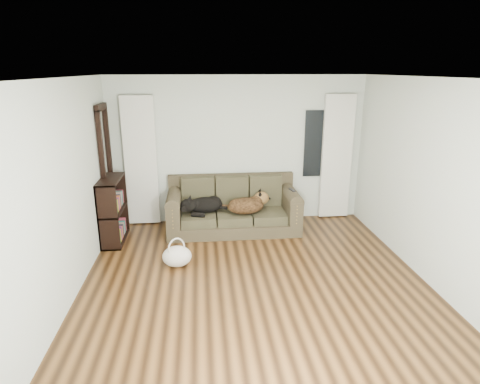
{
  "coord_description": "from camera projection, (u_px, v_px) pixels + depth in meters",
  "views": [
    {
      "loc": [
        -0.67,
        -4.51,
        2.7
      ],
      "look_at": [
        -0.05,
        1.6,
        0.8
      ],
      "focal_mm": 30.0,
      "sensor_mm": 36.0,
      "label": 1
    }
  ],
  "objects": [
    {
      "name": "curtain_right",
      "position": [
        337.0,
        157.0,
        7.29
      ],
      "size": [
        0.55,
        0.08,
        2.25
      ],
      "primitive_type": "cube",
      "color": "white",
      "rests_on": "ground"
    },
    {
      "name": "tote_bag",
      "position": [
        177.0,
        256.0,
        5.67
      ],
      "size": [
        0.5,
        0.44,
        0.3
      ],
      "primitive_type": "ellipsoid",
      "rotation": [
        0.0,
        0.0,
        0.35
      ],
      "color": "beige",
      "rests_on": "floor"
    },
    {
      "name": "tv_remote",
      "position": [
        292.0,
        190.0,
        6.79
      ],
      "size": [
        0.09,
        0.18,
        0.02
      ],
      "primitive_type": "cube",
      "rotation": [
        0.0,
        0.0,
        0.21
      ],
      "color": "black",
      "rests_on": "sofa"
    },
    {
      "name": "sofa",
      "position": [
        233.0,
        205.0,
        6.88
      ],
      "size": [
        2.23,
        0.96,
        0.91
      ],
      "primitive_type": "cube",
      "color": "#393523",
      "rests_on": "floor"
    },
    {
      "name": "wall_right",
      "position": [
        437.0,
        186.0,
        4.98
      ],
      "size": [
        0.04,
        5.0,
        2.6
      ],
      "primitive_type": "cube",
      "color": "beige",
      "rests_on": "ground"
    },
    {
      "name": "door_casing",
      "position": [
        107.0,
        173.0,
        6.58
      ],
      "size": [
        0.07,
        0.6,
        2.1
      ],
      "primitive_type": "cube",
      "color": "black",
      "rests_on": "ground"
    },
    {
      "name": "dog_black_lab",
      "position": [
        203.0,
        205.0,
        6.81
      ],
      "size": [
        0.67,
        0.52,
        0.26
      ],
      "primitive_type": "ellipsoid",
      "rotation": [
        0.0,
        0.0,
        0.16
      ],
      "color": "black",
      "rests_on": "sofa"
    },
    {
      "name": "window_pane",
      "position": [
        318.0,
        144.0,
        7.23
      ],
      "size": [
        0.5,
        0.03,
        1.2
      ],
      "primitive_type": "cube",
      "color": "black",
      "rests_on": "wall_back"
    },
    {
      "name": "floor",
      "position": [
        256.0,
        288.0,
        5.15
      ],
      "size": [
        5.0,
        5.0,
        0.0
      ],
      "primitive_type": "plane",
      "color": "black",
      "rests_on": "ground"
    },
    {
      "name": "bookshelf",
      "position": [
        113.0,
        211.0,
        6.44
      ],
      "size": [
        0.37,
        0.86,
        1.05
      ],
      "primitive_type": "cube",
      "rotation": [
        0.0,
        0.0,
        -0.07
      ],
      "color": "black",
      "rests_on": "floor"
    },
    {
      "name": "wall_left",
      "position": [
        62.0,
        197.0,
        4.55
      ],
      "size": [
        0.04,
        5.0,
        2.6
      ],
      "primitive_type": "cube",
      "color": "beige",
      "rests_on": "ground"
    },
    {
      "name": "curtain_left",
      "position": [
        141.0,
        162.0,
        6.95
      ],
      "size": [
        0.55,
        0.08,
        2.25
      ],
      "primitive_type": "cube",
      "color": "white",
      "rests_on": "ground"
    },
    {
      "name": "wall_back",
      "position": [
        238.0,
        150.0,
        7.14
      ],
      "size": [
        4.5,
        0.04,
        2.6
      ],
      "primitive_type": "cube",
      "color": "beige",
      "rests_on": "ground"
    },
    {
      "name": "dog_shepherd",
      "position": [
        247.0,
        205.0,
        6.79
      ],
      "size": [
        0.72,
        0.57,
        0.29
      ],
      "primitive_type": "ellipsoid",
      "rotation": [
        0.0,
        0.0,
        3.32
      ],
      "color": "black",
      "rests_on": "sofa"
    },
    {
      "name": "ceiling",
      "position": [
        259.0,
        78.0,
        4.38
      ],
      "size": [
        5.0,
        5.0,
        0.0
      ],
      "primitive_type": "plane",
      "color": "white",
      "rests_on": "ground"
    }
  ]
}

